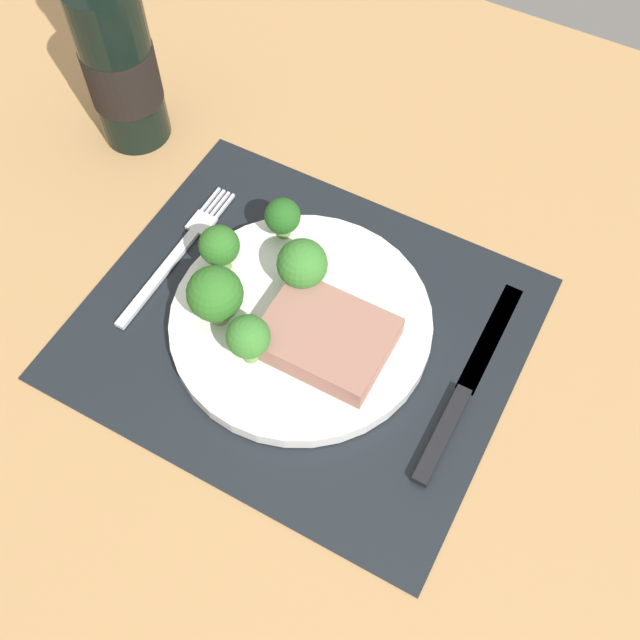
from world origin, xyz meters
TOP-DOWN VIEW (x-y plane):
  - ground_plane at (0.00, 0.00)cm, footprint 140.00×110.00cm
  - placemat at (0.00, 0.00)cm, footprint 40.47×34.57cm
  - plate at (0.00, 0.00)cm, footprint 24.83×24.83cm
  - steak at (3.41, -1.36)cm, footprint 11.46×8.88cm
  - broccoli_back_left at (-6.63, -3.66)cm, footprint 5.15×5.15cm
  - broccoli_near_steak at (-6.38, 7.81)cm, footprint 3.59×3.59cm
  - broccoli_front_edge at (-1.68, 3.38)cm, footprint 4.81×4.81cm
  - broccoli_near_fork at (-1.95, -5.74)cm, footprint 3.95×3.95cm
  - broccoli_center at (-9.57, 1.48)cm, footprint 3.93×3.93cm
  - fork at (-15.16, 1.42)cm, footprint 2.40×19.20cm
  - knife at (16.36, 0.53)cm, footprint 1.80×23.00cm
  - wine_bottle at (-29.17, 13.88)cm, footprint 7.67×7.67cm

SIDE VIEW (x-z plane):
  - ground_plane at x=0.00cm, z-range -3.00..0.00cm
  - placemat at x=0.00cm, z-range 0.00..0.30cm
  - fork at x=-15.16cm, z-range 0.30..0.80cm
  - knife at x=16.36cm, z-range 0.20..1.00cm
  - plate at x=0.00cm, z-range 0.30..1.90cm
  - steak at x=3.41cm, z-range 1.90..4.42cm
  - broccoli_near_steak at x=-6.38cm, z-range 2.30..6.93cm
  - broccoli_center at x=-9.57cm, z-range 2.42..7.79cm
  - broccoli_front_edge at x=-1.68cm, z-range 2.28..8.06cm
  - broccoli_near_fork at x=-1.95cm, z-range 2.49..7.97cm
  - broccoli_back_left at x=-6.63cm, z-range 2.55..9.28cm
  - wine_bottle at x=-29.17cm, z-range -4.64..24.28cm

